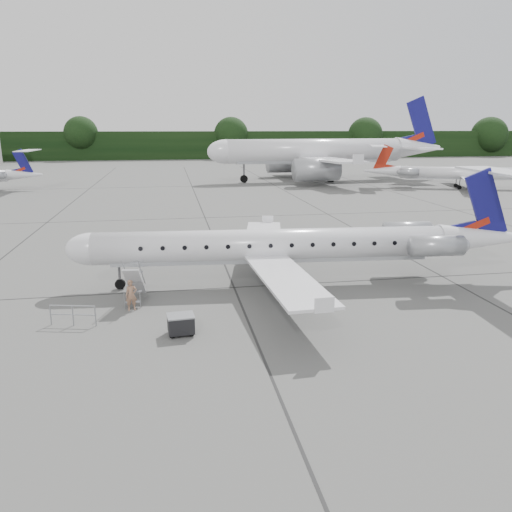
{
  "coord_description": "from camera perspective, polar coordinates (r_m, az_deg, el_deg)",
  "views": [
    {
      "loc": [
        -8.15,
        -21.51,
        9.25
      ],
      "look_at": [
        -3.59,
        4.89,
        2.3
      ],
      "focal_mm": 35.0,
      "sensor_mm": 36.0,
      "label": 1
    }
  ],
  "objects": [
    {
      "name": "airstair",
      "position": [
        27.87,
        -13.7,
        -2.96
      ],
      "size": [
        1.03,
        2.51,
        2.13
      ],
      "primitive_type": null,
      "rotation": [
        0.0,
        0.0,
        -0.07
      ],
      "color": "silver",
      "rests_on": "ground"
    },
    {
      "name": "treeline",
      "position": [
        151.82,
        -6.88,
        12.46
      ],
      "size": [
        260.0,
        4.0,
        8.0
      ],
      "primitive_type": "cube",
      "color": "black",
      "rests_on": "ground"
    },
    {
      "name": "bg_narrowbody",
      "position": [
        89.39,
        6.75,
        13.15
      ],
      "size": [
        42.18,
        31.76,
        14.44
      ],
      "primitive_type": null,
      "rotation": [
        0.0,
        0.0,
        0.07
      ],
      "color": "silver",
      "rests_on": "ground"
    },
    {
      "name": "ground",
      "position": [
        24.79,
        10.25,
        -7.61
      ],
      "size": [
        320.0,
        320.0,
        0.0
      ],
      "primitive_type": "plane",
      "color": "#5A5A57",
      "rests_on": "ground"
    },
    {
      "name": "main_regional_jet",
      "position": [
        29.39,
        1.74,
        3.05
      ],
      "size": [
        27.84,
        20.98,
        6.8
      ],
      "primitive_type": null,
      "rotation": [
        0.0,
        0.0,
        -0.07
      ],
      "color": "silver",
      "rests_on": "ground"
    },
    {
      "name": "passenger",
      "position": [
        26.66,
        -14.07,
        -4.37
      ],
      "size": [
        0.65,
        0.48,
        1.62
      ],
      "primitive_type": "imported",
      "rotation": [
        0.0,
        0.0,
        0.17
      ],
      "color": "#8F664E",
      "rests_on": "ground"
    },
    {
      "name": "bg_regional_right",
      "position": [
        84.1,
        22.84,
        9.35
      ],
      "size": [
        29.43,
        25.11,
        6.54
      ],
      "primitive_type": null,
      "rotation": [
        0.0,
        0.0,
        2.81
      ],
      "color": "silver",
      "rests_on": "ground"
    },
    {
      "name": "baggage_cart",
      "position": [
        23.26,
        -8.58,
        -7.71
      ],
      "size": [
        1.25,
        1.04,
        1.01
      ],
      "primitive_type": null,
      "rotation": [
        0.0,
        0.0,
        0.09
      ],
      "color": "black",
      "rests_on": "ground"
    },
    {
      "name": "safety_railing",
      "position": [
        25.56,
        -20.19,
        -6.41
      ],
      "size": [
        2.16,
        0.58,
        1.0
      ],
      "primitive_type": null,
      "rotation": [
        0.0,
        0.0,
        -0.23
      ],
      "color": "gray",
      "rests_on": "ground"
    }
  ]
}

